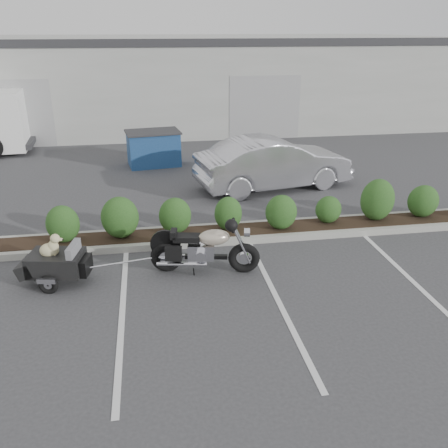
{
  "coord_description": "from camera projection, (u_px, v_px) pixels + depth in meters",
  "views": [
    {
      "loc": [
        -0.88,
        -7.58,
        4.48
      ],
      "look_at": [
        0.53,
        1.18,
        0.75
      ],
      "focal_mm": 38.0,
      "sensor_mm": 36.0,
      "label": 1
    }
  ],
  "objects": [
    {
      "name": "pet_trailer",
      "position": [
        56.0,
        262.0,
        8.77
      ],
      "size": [
        1.73,
        0.98,
        1.02
      ],
      "rotation": [
        0.0,
        0.0,
        -0.19
      ],
      "color": "black",
      "rests_on": "ground"
    },
    {
      "name": "ground",
      "position": [
        206.0,
        288.0,
        8.76
      ],
      "size": [
        90.0,
        90.0,
        0.0
      ],
      "primitive_type": "plane",
      "color": "#38383A",
      "rests_on": "ground"
    },
    {
      "name": "planter_kerb",
      "position": [
        237.0,
        233.0,
        10.88
      ],
      "size": [
        12.0,
        1.0,
        0.15
      ],
      "primitive_type": "cube",
      "color": "#9E9E93",
      "rests_on": "ground"
    },
    {
      "name": "motorcycle",
      "position": [
        205.0,
        249.0,
        9.13
      ],
      "size": [
        2.13,
        0.88,
        1.23
      ],
      "rotation": [
        0.0,
        0.0,
        -0.19
      ],
      "color": "black",
      "rests_on": "ground"
    },
    {
      "name": "dumpster",
      "position": [
        154.0,
        148.0,
        16.22
      ],
      "size": [
        1.94,
        1.46,
        1.18
      ],
      "rotation": [
        0.0,
        0.0,
        0.14
      ],
      "color": "navy",
      "rests_on": "ground"
    },
    {
      "name": "sedan",
      "position": [
        274.0,
        163.0,
        13.86
      ],
      "size": [
        4.78,
        2.46,
        1.5
      ],
      "primitive_type": "imported",
      "rotation": [
        0.0,
        0.0,
        1.77
      ],
      "color": "silver",
      "rests_on": "ground"
    },
    {
      "name": "building",
      "position": [
        163.0,
        79.0,
        23.46
      ],
      "size": [
        26.0,
        10.0,
        4.0
      ],
      "primitive_type": "cube",
      "color": "#9EA099",
      "rests_on": "ground"
    }
  ]
}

